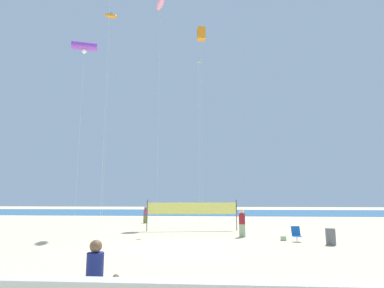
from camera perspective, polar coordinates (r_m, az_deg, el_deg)
name	(u,v)px	position (r m, az deg, el deg)	size (l,w,h in m)	color
ground_plane	(183,248)	(17.71, -1.55, -18.12)	(120.00, 120.00, 0.00)	beige
ocean_band	(205,212)	(53.11, 2.28, -12.15)	(120.00, 20.00, 0.01)	#28608C
mother_figure	(95,276)	(8.21, -17.10, -21.67)	(0.39, 0.39, 1.72)	#2D2D33
beachgoer_maroon_shirt	(242,222)	(22.15, 8.97, -13.65)	(0.42, 0.42, 1.84)	#99B28C
beachgoer_plum_shirt	(145,214)	(32.80, -8.37, -12.40)	(0.37, 0.37, 1.61)	olive
folding_beach_chair	(296,234)	(20.87, 18.22, -15.03)	(0.52, 0.65, 0.89)	#1959B2
trash_barrel	(331,237)	(20.12, 23.63, -15.00)	(0.54, 0.54, 0.90)	#595960
volleyball_net	(192,210)	(25.63, 0.04, -11.71)	(7.10, 1.02, 2.40)	#4C4C51
beach_handbag	(283,238)	(21.06, 16.08, -15.98)	(0.34, 0.17, 0.27)	#99B28C
kite_pink_inflatable	(160,4)	(33.17, -5.70, 23.75)	(1.44, 2.01, 21.31)	silver
kite_lime_diamond	(199,72)	(28.68, 1.18, 12.87)	(0.54, 0.54, 14.52)	silver
kite_orange_inflatable	(111,17)	(35.04, -14.35, 21.25)	(1.37, 0.49, 20.80)	silver
kite_violet_tube	(84,47)	(28.92, -18.74, 16.20)	(2.13, 1.27, 15.30)	silver
kite_orange_box	(201,34)	(37.17, 1.67, 19.10)	(0.99, 0.99, 21.07)	silver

